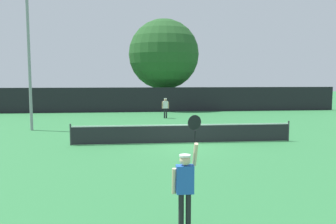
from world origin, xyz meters
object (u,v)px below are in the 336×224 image
(light_pole, at_px, (29,49))
(parked_car_near, at_px, (87,101))
(player_serving, at_px, (185,180))
(large_tree, at_px, (164,54))
(tennis_ball, at_px, (195,134))
(parked_car_mid, at_px, (232,98))
(player_receiving, at_px, (165,106))

(light_pole, bearing_deg, parked_car_near, 84.69)
(player_serving, bearing_deg, large_tree, 85.58)
(tennis_ball, relative_size, parked_car_mid, 0.02)
(player_serving, distance_m, player_receiving, 20.99)
(parked_car_mid, bearing_deg, tennis_ball, -117.09)
(player_receiving, xyz_separation_m, light_pole, (-9.07, -5.59, 4.10))
(parked_car_mid, bearing_deg, parked_car_near, -175.19)
(large_tree, xyz_separation_m, parked_car_mid, (8.96, 5.12, -4.94))
(light_pole, bearing_deg, tennis_ball, -14.65)
(player_serving, relative_size, tennis_ball, 37.45)
(player_serving, height_order, player_receiving, player_serving)
(tennis_ball, height_order, parked_car_mid, parked_car_mid)
(light_pole, bearing_deg, large_tree, 55.36)
(player_serving, xyz_separation_m, parked_car_near, (-5.97, 31.42, -0.35))
(player_serving, bearing_deg, parked_car_mid, 71.98)
(light_pole, xyz_separation_m, large_tree, (9.73, 14.09, 0.62))
(player_serving, relative_size, large_tree, 0.27)
(player_receiving, relative_size, light_pole, 0.18)
(player_receiving, xyz_separation_m, parked_car_mid, (9.62, 13.61, -0.22))
(player_receiving, height_order, light_pole, light_pole)
(light_pole, distance_m, parked_car_near, 16.73)
(light_pole, relative_size, parked_car_mid, 2.07)
(player_receiving, distance_m, tennis_ball, 8.32)
(tennis_ball, distance_m, large_tree, 17.65)
(player_serving, height_order, light_pole, light_pole)
(player_receiving, bearing_deg, player_serving, 85.61)
(parked_car_near, relative_size, parked_car_mid, 1.01)
(player_serving, bearing_deg, light_pole, 115.95)
(tennis_ball, distance_m, parked_car_near, 20.58)
(player_receiving, relative_size, large_tree, 0.17)
(player_receiving, distance_m, parked_car_near, 12.95)
(player_receiving, bearing_deg, parked_car_mid, -125.26)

